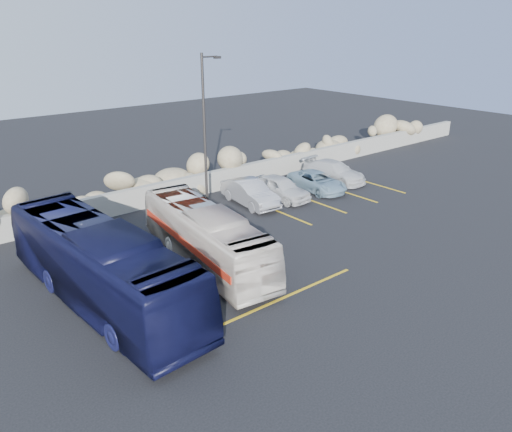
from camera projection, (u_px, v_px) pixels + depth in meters
ground at (297, 296)px, 18.23m from camera, size 90.00×90.00×0.00m
seawall at (142, 197)px, 26.66m from camera, size 60.00×0.40×1.20m
riprap_pile at (131, 180)px, 27.28m from camera, size 54.00×2.80×2.60m
parking_lines at (287, 222)px, 24.99m from camera, size 18.16×9.36×0.01m
lamppost at (205, 130)px, 25.04m from camera, size 1.14×0.18×8.00m
vintage_bus at (206, 236)px, 20.36m from camera, size 3.05×8.76×2.39m
tour_coach at (101, 265)px, 17.29m from camera, size 3.09×10.56×2.91m
car_a at (280, 188)px, 28.08m from camera, size 1.76×3.95×1.32m
car_b at (250, 193)px, 27.18m from camera, size 1.79×4.19×1.34m
car_c at (334, 171)px, 31.27m from camera, size 2.03×4.41×1.25m
car_d at (317, 181)px, 29.52m from camera, size 2.21×4.15×1.11m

